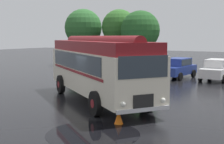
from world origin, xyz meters
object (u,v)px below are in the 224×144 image
object	(u,v)px
car_near_left	(118,65)
car_mid_left	(150,67)
vintage_bus	(98,66)
car_mid_right	(178,68)
car_far_right	(217,70)
traffic_cone	(119,117)

from	to	relation	value
car_near_left	car_mid_left	size ratio (longest dim) A/B	0.98
car_near_left	car_mid_left	distance (m)	3.21
vintage_bus	car_near_left	distance (m)	11.88
car_near_left	car_mid_right	bearing A→B (deg)	3.90
car_far_right	traffic_cone	world-z (taller)	car_far_right
vintage_bus	car_mid_right	distance (m)	11.17
car_mid_left	car_far_right	bearing A→B (deg)	5.94
vintage_bus	car_mid_right	world-z (taller)	vintage_bus
vintage_bus	car_near_left	size ratio (longest dim) A/B	2.26
vintage_bus	car_near_left	bearing A→B (deg)	115.03
vintage_bus	traffic_cone	bearing A→B (deg)	-46.08
car_mid_right	traffic_cone	world-z (taller)	car_mid_right
vintage_bus	car_mid_left	xyz separation A→B (m)	(-1.80, 10.83, -1.05)
car_mid_left	car_far_right	world-z (taller)	same
car_mid_left	car_mid_right	xyz separation A→B (m)	(2.38, 0.28, 0.00)
vintage_bus	car_far_right	xyz separation A→B (m)	(3.69, 11.40, -1.05)
car_near_left	car_mid_left	xyz separation A→B (m)	(3.21, 0.10, 0.00)
vintage_bus	car_mid_right	size ratio (longest dim) A/B	2.22
vintage_bus	car_far_right	size ratio (longest dim) A/B	2.28
car_near_left	traffic_cone	world-z (taller)	car_near_left
car_near_left	traffic_cone	bearing A→B (deg)	-59.61
car_mid_left	car_far_right	distance (m)	5.52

